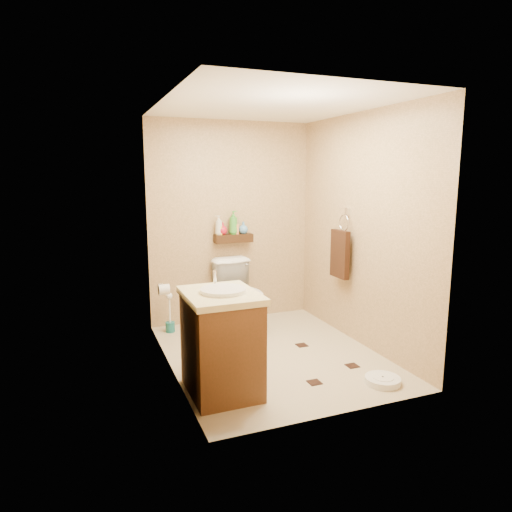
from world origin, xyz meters
name	(u,v)px	position (x,y,z in m)	size (l,w,h in m)	color
ground	(272,354)	(0.00, 0.00, 0.00)	(2.50, 2.50, 0.00)	#BBB089
wall_back	(231,223)	(0.00, 1.25, 1.20)	(2.00, 0.04, 2.40)	tan
wall_front	(343,257)	(0.00, -1.25, 1.20)	(2.00, 0.04, 2.40)	tan
wall_left	(168,241)	(-1.00, 0.00, 1.20)	(0.04, 2.50, 2.40)	tan
wall_right	(361,231)	(1.00, 0.00, 1.20)	(0.04, 2.50, 2.40)	tan
ceiling	(273,105)	(0.00, 0.00, 2.40)	(2.00, 2.50, 0.02)	white
wall_shelf	(234,238)	(0.00, 1.17, 1.02)	(0.46, 0.14, 0.10)	#36220E
floor_accents	(274,356)	(0.00, -0.06, 0.00)	(1.32, 1.43, 0.01)	black
toilet	(242,295)	(-0.01, 0.83, 0.40)	(0.45, 0.78, 0.80)	white
vanity	(221,341)	(-0.70, -0.58, 0.44)	(0.58, 0.70, 0.98)	brown
bathroom_scale	(383,380)	(0.63, -0.95, 0.03)	(0.39, 0.39, 0.06)	white
toilet_brush	(170,318)	(-0.82, 1.03, 0.16)	(0.11, 0.11, 0.46)	#196667
towel_ring	(340,252)	(0.91, 0.25, 0.95)	(0.12, 0.30, 0.76)	silver
toilet_paper	(164,289)	(-0.94, 0.65, 0.60)	(0.12, 0.11, 0.12)	white
bottle_a	(219,225)	(-0.18, 1.17, 1.19)	(0.09, 0.09, 0.23)	silver
bottle_b	(220,228)	(-0.17, 1.17, 1.15)	(0.07, 0.07, 0.16)	yellow
bottle_c	(222,228)	(-0.14, 1.17, 1.15)	(0.12, 0.12, 0.15)	red
bottle_d	(233,222)	(0.00, 1.17, 1.21)	(0.11, 0.11, 0.28)	green
bottle_e	(236,227)	(0.03, 1.17, 1.16)	(0.08, 0.08, 0.17)	#E4854C
bottle_f	(243,228)	(0.13, 1.17, 1.14)	(0.11, 0.11, 0.14)	#4D89C2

